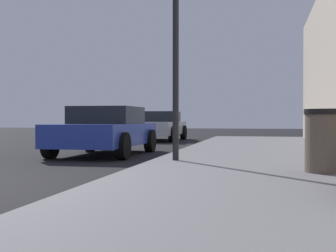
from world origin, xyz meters
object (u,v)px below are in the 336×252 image
Objects in this scene: trash_bin at (328,140)px; car_blue at (105,130)px; street_lamp at (176,1)px; car_silver at (159,126)px.

trash_bin is 0.23× the size of car_blue.
street_lamp is at bearing 150.07° from trash_bin.
street_lamp is 1.12× the size of car_blue.
car_silver is at bearing -87.17° from car_blue.
street_lamp is at bearing 104.57° from car_silver.
car_blue is 8.07m from car_silver.
street_lamp is 4.51m from car_blue.
car_silver is (-5.42, 12.35, 0.02)m from trash_bin.
trash_bin is at bearing -29.93° from street_lamp.
car_blue is at bearing 139.47° from trash_bin.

